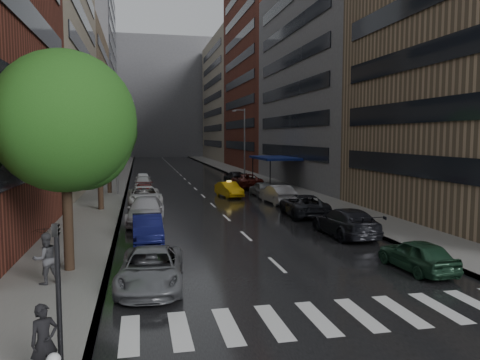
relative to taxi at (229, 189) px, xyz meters
name	(u,v)px	position (x,y,z in m)	size (l,w,h in m)	color
ground	(310,296)	(-2.27, -26.96, -0.68)	(220.00, 220.00, 0.00)	gray
road	(182,176)	(-2.27, 23.04, -0.68)	(14.00, 140.00, 0.01)	black
sidewalk_left	(115,177)	(-11.27, 23.04, -0.61)	(4.00, 140.00, 0.15)	gray
sidewalk_right	(245,175)	(6.73, 23.04, -0.61)	(4.00, 140.00, 0.15)	gray
crosswalk	(339,316)	(-2.07, -28.96, -0.67)	(13.15, 2.80, 0.01)	silver
buildings_left	(73,65)	(-17.27, 31.83, 15.31)	(8.00, 108.00, 38.00)	maroon
buildings_right	(273,76)	(12.73, 29.75, 14.35)	(8.05, 109.10, 36.00)	#937A5B
building_far	(159,99)	(-2.27, 91.04, 15.32)	(40.00, 14.00, 32.00)	slate
tree_near	(65,122)	(-10.87, -22.36, 5.44)	(5.61, 5.61, 8.94)	#382619
tree_mid	(99,137)	(-10.87, -6.17, 4.81)	(5.04, 5.04, 8.03)	#382619
tree_far	(108,132)	(-10.87, 4.28, 5.27)	(5.45, 5.45, 8.69)	#382619
taxi	(229,189)	(0.00, 0.00, 0.00)	(1.44, 4.13, 1.36)	yellow
parked_cars_left	(145,201)	(-7.67, -6.87, 0.06)	(2.80, 42.08, 1.61)	slate
parked_cars_right	(278,195)	(3.13, -5.27, 0.07)	(2.91, 42.13, 1.58)	#1A3A27
ped_bag_walker	(45,343)	(-10.15, -31.28, 0.29)	(0.74, 0.67, 1.70)	black
ped_black_umbrella	(45,251)	(-11.44, -24.10, 0.70)	(1.16, 1.09, 2.09)	#434348
traffic_light	(58,283)	(-9.87, -30.98, 1.55)	(0.18, 0.15, 3.45)	black
street_lamp_left	(117,143)	(-9.99, 3.04, 4.21)	(1.74, 0.22, 9.00)	gray
street_lamp_right	(244,141)	(5.45, 18.04, 4.21)	(1.74, 0.22, 9.00)	gray
awning	(275,158)	(6.71, 8.04, 2.45)	(4.00, 8.00, 3.12)	navy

